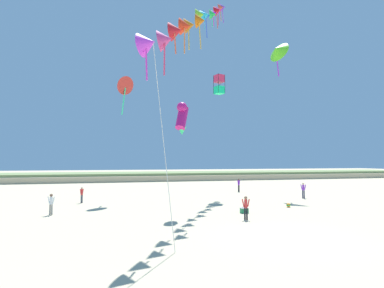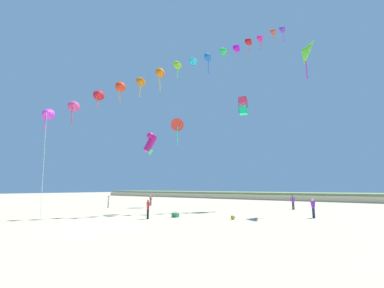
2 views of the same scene
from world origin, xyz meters
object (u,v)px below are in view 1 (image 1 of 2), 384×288
(large_kite_outer_drift, at_px, (182,117))
(beach_cooler, at_px, (244,210))
(person_far_left, at_px, (82,194))
(beach_ball, at_px, (288,205))
(person_near_left, at_px, (303,189))
(large_kite_mid_trail, at_px, (124,85))
(person_far_right, at_px, (51,203))
(large_kite_low_lead, at_px, (277,50))
(large_kite_high_solo, at_px, (219,84))
(person_near_right, at_px, (239,184))
(person_mid_center, at_px, (246,206))

(large_kite_outer_drift, relative_size, beach_cooler, 4.42)
(person_far_left, xyz_separation_m, beach_ball, (17.51, -7.15, -0.69))
(person_far_left, bearing_deg, person_near_left, -5.05)
(large_kite_mid_trail, distance_m, beach_cooler, 17.91)
(person_far_right, bearing_deg, large_kite_low_lead, 18.85)
(person_far_right, bearing_deg, large_kite_mid_trail, 55.05)
(person_near_left, relative_size, large_kite_high_solo, 0.77)
(person_near_left, distance_m, person_far_right, 24.43)
(person_near_left, xyz_separation_m, beach_cooler, (-9.92, -6.83, -0.75))
(person_near_right, xyz_separation_m, large_kite_low_lead, (3.55, -3.92, 16.51))
(person_far_right, height_order, large_kite_mid_trail, large_kite_mid_trail)
(person_near_right, height_order, beach_cooler, person_near_right)
(large_kite_outer_drift, height_order, beach_cooler, large_kite_outer_drift)
(person_far_right, xyz_separation_m, beach_cooler, (14.15, -2.72, -0.69))
(person_far_right, distance_m, beach_cooler, 14.43)
(person_mid_center, bearing_deg, person_far_left, 136.11)
(person_far_right, xyz_separation_m, large_kite_low_lead, (23.57, 8.05, 16.59))
(person_mid_center, height_order, large_kite_high_solo, large_kite_high_solo)
(person_mid_center, height_order, person_far_left, person_mid_center)
(person_mid_center, xyz_separation_m, large_kite_outer_drift, (-3.70, 3.46, 6.46))
(person_far_right, bearing_deg, large_kite_outer_drift, -9.97)
(large_kite_high_solo, height_order, beach_ball, large_kite_high_solo)
(person_near_left, bearing_deg, large_kite_outer_drift, -158.36)
(beach_cooler, bearing_deg, large_kite_mid_trail, 130.75)
(large_kite_high_solo, bearing_deg, large_kite_outer_drift, -124.15)
(person_near_left, distance_m, beach_ball, 7.26)
(beach_cooler, relative_size, beach_ball, 1.59)
(person_near_right, distance_m, person_far_right, 23.32)
(large_kite_mid_trail, bearing_deg, person_mid_center, -58.12)
(person_near_right, distance_m, person_mid_center, 18.41)
(person_near_left, relative_size, large_kite_outer_drift, 0.65)
(large_kite_low_lead, bearing_deg, person_mid_center, -128.23)
(person_far_left, xyz_separation_m, person_far_right, (-1.51, -6.11, 0.03))
(large_kite_low_lead, bearing_deg, beach_cooler, -131.18)
(person_far_left, relative_size, large_kite_high_solo, 0.70)
(person_mid_center, relative_size, large_kite_outer_drift, 0.62)
(person_near_left, relative_size, beach_ball, 4.60)
(person_near_left, distance_m, person_near_right, 8.84)
(large_kite_outer_drift, distance_m, beach_cooler, 8.61)
(person_far_right, height_order, large_kite_high_solo, large_kite_high_solo)
(person_near_left, height_order, person_mid_center, person_near_left)
(person_far_right, bearing_deg, beach_ball, -3.12)
(person_far_right, relative_size, large_kite_outer_drift, 0.61)
(person_near_left, bearing_deg, large_kite_high_solo, 155.43)
(person_mid_center, bearing_deg, large_kite_outer_drift, 136.92)
(large_kite_low_lead, distance_m, large_kite_mid_trail, 19.12)
(person_mid_center, relative_size, large_kite_high_solo, 0.73)
(large_kite_mid_trail, height_order, large_kite_high_solo, large_kite_high_solo)
(large_kite_outer_drift, bearing_deg, large_kite_mid_trail, 114.45)
(person_mid_center, xyz_separation_m, large_kite_mid_trail, (-7.90, 12.70, 10.97))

